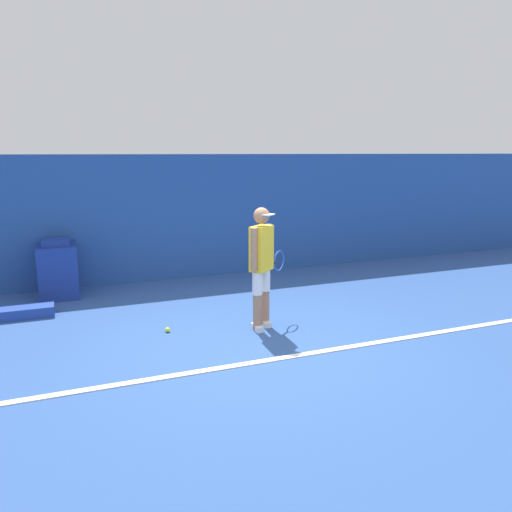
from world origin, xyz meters
name	(u,v)px	position (x,y,z in m)	size (l,w,h in m)	color
ground_plane	(262,343)	(0.00, 0.00, 0.00)	(24.00, 24.00, 0.00)	#2D5193
back_wall	(189,217)	(0.00, 3.75, 1.18)	(24.00, 0.10, 2.37)	#234C99
court_baseline	(279,359)	(0.00, -0.54, 0.01)	(21.60, 0.10, 0.01)	white
tennis_player	(262,262)	(0.21, 0.54, 0.94)	(0.74, 0.62, 1.69)	#A37556
tennis_ball	(167,330)	(-1.05, 0.85, 0.03)	(0.07, 0.07, 0.07)	#D1E533
covered_chair	(58,269)	(-2.40, 3.26, 0.47)	(0.62, 0.77, 0.98)	navy
equipment_bag	(24,312)	(-2.91, 2.26, 0.08)	(0.86, 0.34, 0.16)	#1E3D99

